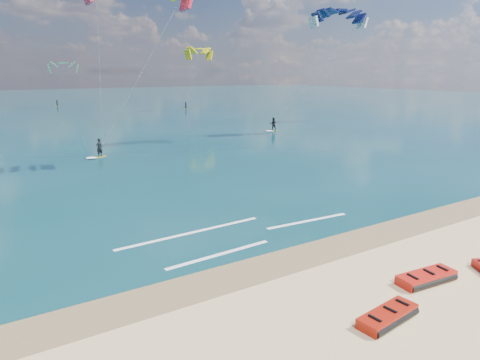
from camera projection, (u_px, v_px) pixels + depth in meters
name	position (u px, v px, depth m)	size (l,w,h in m)	color
ground	(71.00, 145.00, 48.27)	(320.00, 320.00, 0.00)	tan
wet_sand_strip	(251.00, 270.00, 17.85)	(320.00, 2.40, 0.01)	brown
sea	(16.00, 106.00, 100.86)	(320.00, 200.00, 0.04)	#0B373D
packed_kite_left	(387.00, 321.00, 14.23)	(2.63, 1.16, 0.42)	#A91809
packed_kite_mid	(426.00, 282.00, 16.87)	(2.76, 1.23, 0.45)	red
kitesurfer_main	(118.00, 63.00, 36.70)	(9.85, 8.62, 17.15)	yellow
kitesurfer_far	(306.00, 66.00, 56.19)	(11.95, 8.44, 16.93)	gold
shoreline_foam	(234.00, 235.00, 21.62)	(12.90, 3.63, 0.01)	white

